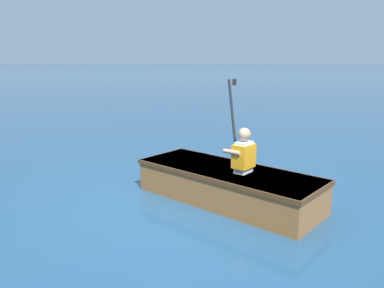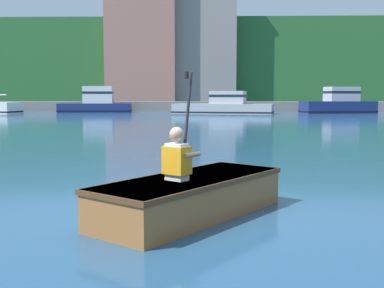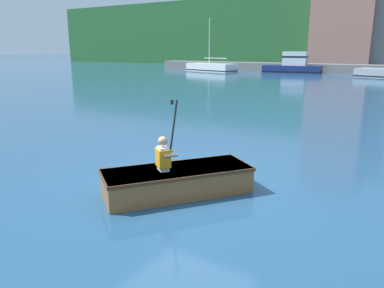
{
  "view_description": "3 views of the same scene",
  "coord_description": "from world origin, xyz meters",
  "views": [
    {
      "loc": [
        -4.8,
        -0.48,
        1.98
      ],
      "look_at": [
        0.27,
        -0.08,
        0.83
      ],
      "focal_mm": 35.0,
      "sensor_mm": 36.0,
      "label": 1
    },
    {
      "loc": [
        0.42,
        -6.27,
        1.45
      ],
      "look_at": [
        0.27,
        -0.08,
        0.83
      ],
      "focal_mm": 45.0,
      "sensor_mm": 36.0,
      "label": 2
    },
    {
      "loc": [
        3.92,
        -5.88,
        2.58
      ],
      "look_at": [
        0.27,
        -0.08,
        0.83
      ],
      "focal_mm": 35.0,
      "sensor_mm": 36.0,
      "label": 3
    }
  ],
  "objects": [
    {
      "name": "waterfront_warehouse_left",
      "position": [
        -6.44,
        50.48,
        8.55
      ],
      "size": [
        7.82,
        11.19,
        17.09
      ],
      "color": "#9E6B5B",
      "rests_on": "ground"
    },
    {
      "name": "person_paddler",
      "position": [
        0.12,
        -0.78,
        0.76
      ],
      "size": [
        0.45,
        0.45,
        1.25
      ],
      "color": "silver",
      "rests_on": "rowboat_foreground"
    },
    {
      "name": "marina_dock",
      "position": [
        0.0,
        37.97,
        0.45
      ],
      "size": [
        54.94,
        2.4,
        0.9
      ],
      "color": "slate",
      "rests_on": "ground"
    },
    {
      "name": "rowboat_foreground",
      "position": [
        0.29,
        -0.55,
        0.27
      ],
      "size": [
        2.39,
        2.73,
        0.48
      ],
      "color": "#935B2D",
      "rests_on": "ground"
    },
    {
      "name": "moored_boat_dock_west_end",
      "position": [
        11.37,
        33.12,
        0.79
      ],
      "size": [
        6.22,
        3.21,
        2.15
      ],
      "color": "navy",
      "rests_on": "ground"
    },
    {
      "name": "waterfront_office_block_center",
      "position": [
        0.25,
        51.27,
        7.27
      ],
      "size": [
        7.63,
        10.36,
        14.53
      ],
      "color": "gray",
      "rests_on": "ground"
    },
    {
      "name": "ground_plane",
      "position": [
        0.0,
        0.0,
        0.0
      ],
      "size": [
        300.0,
        300.0,
        0.0
      ],
      "primitive_type": "plane",
      "color": "navy"
    },
    {
      "name": "moored_boat_dock_west_inner",
      "position": [
        -8.89,
        35.15,
        0.81
      ],
      "size": [
        6.34,
        2.31,
        2.24
      ],
      "color": "navy",
      "rests_on": "ground"
    },
    {
      "name": "moored_boat_dock_center_near",
      "position": [
        2.07,
        32.46,
        0.62
      ],
      "size": [
        8.33,
        4.33,
        1.8
      ],
      "color": "#9EA3A8",
      "rests_on": "ground"
    },
    {
      "name": "shoreline_ridge",
      "position": [
        0.0,
        58.18,
        5.11
      ],
      "size": [
        120.0,
        20.0,
        10.21
      ],
      "color": "#28602D",
      "rests_on": "ground"
    }
  ]
}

